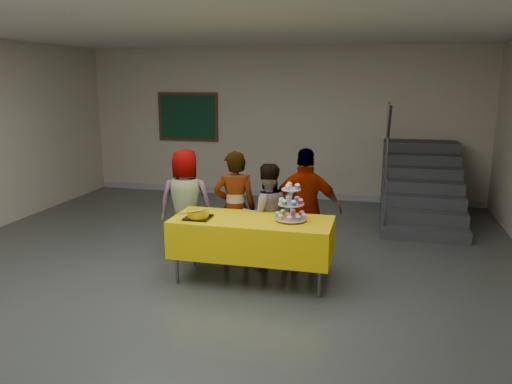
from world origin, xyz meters
TOP-DOWN VIEW (x-y plane):
  - room_shell at (0.00, 0.02)m, footprint 10.00×10.04m
  - bake_table at (0.56, 0.61)m, footprint 1.88×0.78m
  - cupcake_stand at (1.02, 0.64)m, footprint 0.38×0.38m
  - bear_cake at (-0.06, 0.48)m, footprint 0.32×0.36m
  - schoolchild_a at (-0.53, 1.26)m, footprint 0.80×0.60m
  - schoolchild_b at (0.21, 1.11)m, footprint 0.62×0.48m
  - schoolchild_c at (0.62, 1.13)m, footprint 0.81×0.74m
  - schoolchild_d at (1.11, 1.22)m, footprint 0.93×0.45m
  - staircase at (2.70, 4.13)m, footprint 1.30×2.40m
  - noticeboard at (-1.93, 4.96)m, footprint 1.30×0.05m

SIDE VIEW (x-z plane):
  - staircase at x=2.70m, z-range -0.53..1.51m
  - bake_table at x=0.56m, z-range 0.17..0.94m
  - schoolchild_c at x=0.62m, z-range 0.00..1.35m
  - schoolchild_a at x=-0.53m, z-range 0.00..1.47m
  - schoolchild_b at x=0.21m, z-range 0.00..1.49m
  - schoolchild_d at x=1.11m, z-range 0.00..1.54m
  - bear_cake at x=-0.06m, z-range 0.77..0.89m
  - cupcake_stand at x=1.02m, z-range 0.71..1.16m
  - noticeboard at x=-1.93m, z-range 1.10..2.10m
  - room_shell at x=0.00m, z-range 0.62..3.64m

